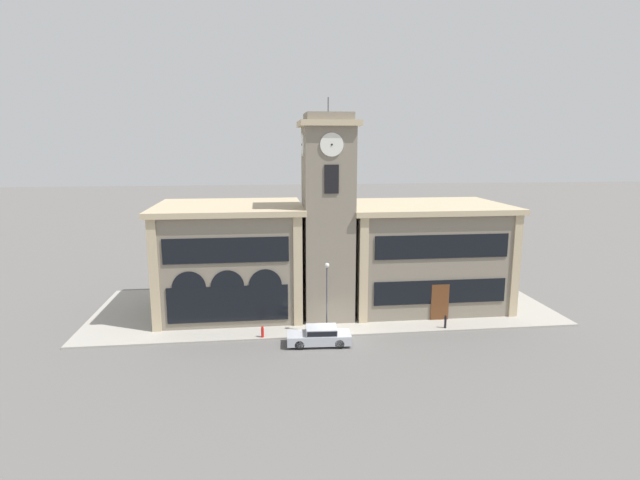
# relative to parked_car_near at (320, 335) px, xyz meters

# --- Properties ---
(ground_plane) EXTENTS (300.00, 300.00, 0.00)m
(ground_plane) POSITION_rel_parked_car_near_xyz_m (1.36, 1.31, -0.72)
(ground_plane) COLOR #605E5B
(sidewalk_kerb) EXTENTS (39.58, 14.25, 0.15)m
(sidewalk_kerb) POSITION_rel_parked_car_near_xyz_m (1.36, 8.43, -0.64)
(sidewalk_kerb) COLOR #A39E93
(sidewalk_kerb) RESTS_ON ground_plane
(clock_tower) EXTENTS (4.65, 4.65, 18.00)m
(clock_tower) POSITION_rel_parked_car_near_xyz_m (1.36, 5.78, 7.73)
(clock_tower) COLOR gray
(clock_tower) RESTS_ON ground_plane
(town_hall_left_wing) EXTENTS (12.36, 10.45, 9.37)m
(town_hall_left_wing) POSITION_rel_parked_car_near_xyz_m (-6.75, 8.65, 3.99)
(town_hall_left_wing) COLOR gray
(town_hall_left_wing) RESTS_ON ground_plane
(town_hall_right_wing) EXTENTS (14.21, 10.45, 9.20)m
(town_hall_right_wing) POSITION_rel_parked_car_near_xyz_m (10.40, 8.65, 3.91)
(town_hall_right_wing) COLOR gray
(town_hall_right_wing) RESTS_ON ground_plane
(parked_car_near) EXTENTS (4.70, 2.04, 1.37)m
(parked_car_near) POSITION_rel_parked_car_near_xyz_m (0.00, 0.00, 0.00)
(parked_car_near) COLOR #B2B7C1
(parked_car_near) RESTS_ON ground_plane
(street_lamp) EXTENTS (0.36, 0.36, 5.55)m
(street_lamp) POSITION_rel_parked_car_near_xyz_m (0.76, 1.77, 3.09)
(street_lamp) COLOR #4C4C51
(street_lamp) RESTS_ON sidewalk_kerb
(bollard) EXTENTS (0.18, 0.18, 1.06)m
(bollard) POSITION_rel_parked_car_near_xyz_m (10.18, 1.81, -0.05)
(bollard) COLOR black
(bollard) RESTS_ON sidewalk_kerb
(fire_hydrant) EXTENTS (0.22, 0.22, 0.87)m
(fire_hydrant) POSITION_rel_parked_car_near_xyz_m (-4.13, 1.60, -0.15)
(fire_hydrant) COLOR red
(fire_hydrant) RESTS_ON sidewalk_kerb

